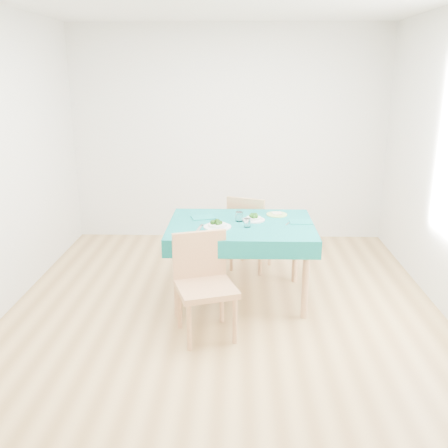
{
  "coord_description": "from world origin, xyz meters",
  "views": [
    {
      "loc": [
        0.12,
        -4.15,
        2.11
      ],
      "look_at": [
        0.0,
        0.0,
        0.85
      ],
      "focal_mm": 40.0,
      "sensor_mm": 36.0,
      "label": 1
    }
  ],
  "objects_px": {
    "bowl_near": "(217,223)",
    "side_plate": "(277,215)",
    "chair_near": "(206,272)",
    "table": "(241,261)",
    "chair_far": "(251,223)",
    "bowl_far": "(254,217)"
  },
  "relations": [
    {
      "from": "chair_near",
      "to": "table",
      "type": "bearing_deg",
      "value": 50.65
    },
    {
      "from": "chair_far",
      "to": "table",
      "type": "bearing_deg",
      "value": 103.06
    },
    {
      "from": "bowl_far",
      "to": "table",
      "type": "bearing_deg",
      "value": -140.57
    },
    {
      "from": "table",
      "to": "bowl_near",
      "type": "distance_m",
      "value": 0.49
    },
    {
      "from": "table",
      "to": "chair_near",
      "type": "bearing_deg",
      "value": -111.11
    },
    {
      "from": "bowl_near",
      "to": "bowl_far",
      "type": "bearing_deg",
      "value": 34.42
    },
    {
      "from": "chair_near",
      "to": "side_plate",
      "type": "distance_m",
      "value": 1.24
    },
    {
      "from": "bowl_far",
      "to": "chair_far",
      "type": "bearing_deg",
      "value": 90.25
    },
    {
      "from": "chair_far",
      "to": "bowl_near",
      "type": "height_order",
      "value": "chair_far"
    },
    {
      "from": "chair_far",
      "to": "side_plate",
      "type": "xyz_separation_m",
      "value": [
        0.24,
        -0.49,
        0.24
      ]
    },
    {
      "from": "chair_near",
      "to": "chair_far",
      "type": "bearing_deg",
      "value": 56.96
    },
    {
      "from": "chair_near",
      "to": "chair_far",
      "type": "xyz_separation_m",
      "value": [
        0.4,
        1.53,
        -0.05
      ]
    },
    {
      "from": "bowl_near",
      "to": "side_plate",
      "type": "xyz_separation_m",
      "value": [
        0.57,
        0.43,
        -0.03
      ]
    },
    {
      "from": "chair_near",
      "to": "bowl_far",
      "type": "relative_size",
      "value": 5.38
    },
    {
      "from": "bowl_near",
      "to": "side_plate",
      "type": "bearing_deg",
      "value": 37.05
    },
    {
      "from": "table",
      "to": "side_plate",
      "type": "height_order",
      "value": "side_plate"
    },
    {
      "from": "chair_near",
      "to": "side_plate",
      "type": "xyz_separation_m",
      "value": [
        0.64,
        1.04,
        0.19
      ]
    },
    {
      "from": "chair_far",
      "to": "bowl_near",
      "type": "bearing_deg",
      "value": 91.56
    },
    {
      "from": "chair_far",
      "to": "chair_near",
      "type": "bearing_deg",
      "value": 96.77
    },
    {
      "from": "table",
      "to": "chair_near",
      "type": "height_order",
      "value": "chair_near"
    },
    {
      "from": "chair_near",
      "to": "side_plate",
      "type": "bearing_deg",
      "value": 40.14
    },
    {
      "from": "chair_near",
      "to": "bowl_near",
      "type": "distance_m",
      "value": 0.65
    }
  ]
}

